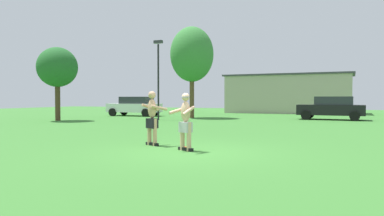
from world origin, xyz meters
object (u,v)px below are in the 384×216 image
Objects in this scene: car_black_mid_lot at (332,108)px; tree_right_field at (57,68)px; lamp_post at (158,71)px; player_in_black at (152,117)px; tree_left_field at (192,55)px; player_with_cap at (185,119)px; frisbee at (183,147)px; car_white_far_end at (135,106)px.

car_black_mid_lot is 18.49m from tree_right_field.
lamp_post reaches higher than tree_right_field.
player_in_black is 0.39× the size of car_black_mid_lot.
tree_left_field reaches higher than player_in_black.
tree_right_field reaches higher than player_in_black.
player_with_cap is 6.50× the size of frisbee.
player_in_black is at bearing -61.55° from lamp_post.
lamp_post is 3.79m from tree_left_field.
tree_right_field is at bearing -153.00° from car_black_mid_lot.
tree_left_field reaches higher than frisbee.
tree_right_field is at bearing -99.67° from car_white_far_end.
player_in_black reaches higher than frisbee.
player_with_cap is at bearing -33.33° from tree_right_field.
player_in_black is at bearing -70.55° from tree_left_field.
player_in_black is 13.19m from lamp_post.
lamp_post is at bearing 30.01° from tree_right_field.
lamp_post is (-10.63, -5.03, 2.48)m from car_black_mid_lot.
car_white_far_end is (-11.73, 15.47, 0.81)m from frisbee.
player_in_black is 17.03m from car_black_mid_lot.
player_with_cap is 17.31m from car_black_mid_lot.
car_black_mid_lot is at bearing 74.84° from player_in_black.
lamp_post is at bearing -41.83° from car_white_far_end.
frisbee is (-0.32, 0.51, -0.88)m from player_with_cap.
frisbee is at bearing -32.39° from tree_right_field.
tree_right_field is (-13.28, 8.74, 2.57)m from player_with_cap.
tree_left_field reaches higher than lamp_post.
lamp_post is (-7.61, 12.01, 2.41)m from player_with_cap.
player_with_cap is 0.96× the size of player_in_black.
tree_right_field reaches higher than player_with_cap.
car_white_far_end is at bearing 127.17° from frisbee.
lamp_post reaches higher than player_with_cap.
player_with_cap is at bearing -100.05° from car_black_mid_lot.
lamp_post is at bearing -154.67° from car_black_mid_lot.
car_black_mid_lot is at bearing 4.03° from car_white_far_end.
car_white_far_end is 7.81m from tree_right_field.
player_in_black is 14.60m from tree_right_field.
car_white_far_end is (-10.62, 15.37, -0.07)m from player_in_black.
tree_right_field is (-16.30, -8.31, 2.63)m from car_black_mid_lot.
tree_left_field is at bearing -170.35° from car_black_mid_lot.
player_in_black is at bearing 157.01° from player_with_cap.
player_in_black is at bearing -55.38° from car_white_far_end.
car_white_far_end is at bearing 127.01° from player_with_cap.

